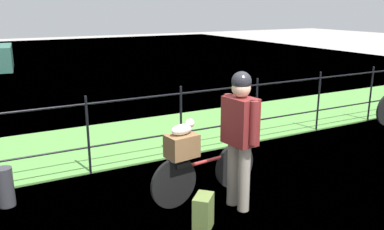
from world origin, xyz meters
TOP-DOWN VIEW (x-y plane):
  - ground_plane at (0.00, 0.00)m, footprint 60.00×60.00m
  - grass_strip at (0.00, 3.36)m, footprint 27.00×2.40m
  - harbor_water at (0.00, 12.75)m, footprint 30.00×30.00m
  - iron_fence at (-0.00, 2.17)m, footprint 18.04×0.04m
  - bicycle_main at (-0.40, 0.71)m, footprint 1.60×0.27m
  - wooden_crate at (-0.75, 0.66)m, footprint 0.40×0.31m
  - terrier_dog at (-0.73, 0.67)m, footprint 0.32×0.17m
  - cyclist_person at (-0.18, 0.28)m, footprint 0.31×0.54m
  - backpack_on_paving at (-0.81, 0.04)m, footprint 0.33×0.33m
  - mooring_bollard at (-2.67, 1.67)m, footprint 0.20×0.20m

SIDE VIEW (x-z plane):
  - ground_plane at x=0.00m, z-range 0.00..0.00m
  - harbor_water at x=0.00m, z-range 0.00..0.00m
  - grass_strip at x=0.00m, z-range 0.00..0.03m
  - backpack_on_paving at x=-0.81m, z-range 0.00..0.40m
  - mooring_bollard at x=-2.67m, z-range 0.00..0.50m
  - bicycle_main at x=-0.40m, z-range 0.02..0.65m
  - iron_fence at x=0.00m, z-range 0.09..1.26m
  - wooden_crate at x=-0.75m, z-range 0.63..0.91m
  - terrier_dog at x=-0.73m, z-range 0.90..1.08m
  - cyclist_person at x=-0.18m, z-range 0.16..1.84m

